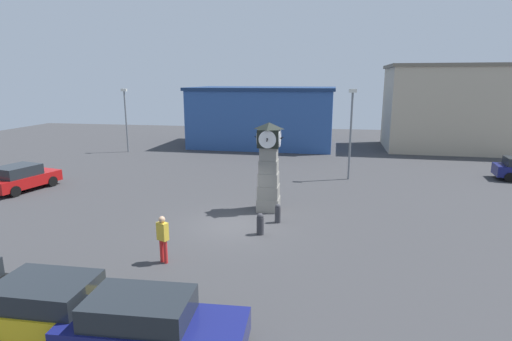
% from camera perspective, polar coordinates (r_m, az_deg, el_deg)
% --- Properties ---
extents(ground_plane, '(76.43, 76.43, 0.00)m').
position_cam_1_polar(ground_plane, '(18.62, -3.11, -7.81)').
color(ground_plane, '#38383A').
extents(clock_tower, '(1.45, 1.45, 4.52)m').
position_cam_1_polar(clock_tower, '(20.11, 1.82, 0.45)').
color(clock_tower, gray).
rests_on(clock_tower, ground_plane).
extents(bollard_near_tower, '(0.27, 0.27, 0.91)m').
position_cam_1_polar(bollard_near_tower, '(18.81, 3.12, -6.10)').
color(bollard_near_tower, '#333338').
rests_on(bollard_near_tower, ground_plane).
extents(bollard_mid_row, '(0.32, 0.32, 0.96)m').
position_cam_1_polar(bollard_mid_row, '(17.40, 0.61, -7.61)').
color(bollard_mid_row, '#333338').
rests_on(bollard_mid_row, ground_plane).
extents(car_near_tower, '(4.47, 2.07, 1.45)m').
position_cam_1_polar(car_near_tower, '(12.30, -26.74, -16.90)').
color(car_near_tower, gold).
rests_on(car_near_tower, ground_plane).
extents(car_by_building, '(4.59, 2.01, 1.49)m').
position_cam_1_polar(car_by_building, '(10.72, -14.90, -20.46)').
color(car_by_building, navy).
rests_on(car_by_building, ground_plane).
extents(car_far_lot, '(2.79, 4.40, 1.55)m').
position_cam_1_polar(car_far_lot, '(27.98, -30.52, -0.87)').
color(car_far_lot, '#A51111').
rests_on(car_far_lot, ground_plane).
extents(pedestrian_near_bench, '(0.46, 0.38, 1.79)m').
position_cam_1_polar(pedestrian_near_bench, '(15.03, -13.17, -9.11)').
color(pedestrian_near_bench, red).
rests_on(pedestrian_near_bench, ground_plane).
extents(street_lamp_near_road, '(0.50, 0.24, 5.76)m').
position_cam_1_polar(street_lamp_near_road, '(38.57, -18.11, 7.48)').
color(street_lamp_near_road, slate).
rests_on(street_lamp_near_road, ground_plane).
extents(street_lamp_far_side, '(0.50, 0.24, 5.98)m').
position_cam_1_polar(street_lamp_far_side, '(27.05, 13.41, 5.97)').
color(street_lamp_far_side, slate).
rests_on(street_lamp_far_side, ground_plane).
extents(warehouse_blue_far, '(14.26, 8.68, 5.83)m').
position_cam_1_polar(warehouse_blue_far, '(40.58, 1.05, 7.72)').
color(warehouse_blue_far, '#2D5193').
rests_on(warehouse_blue_far, ground_plane).
extents(storefront_low_left, '(13.69, 8.07, 7.94)m').
position_cam_1_polar(storefront_low_left, '(42.44, 27.07, 7.99)').
color(storefront_low_left, '#B7A88E').
rests_on(storefront_low_left, ground_plane).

